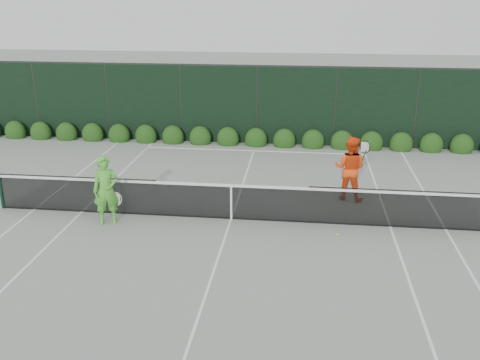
# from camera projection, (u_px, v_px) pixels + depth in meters

# --- Properties ---
(ground) EXTENTS (80.00, 80.00, 0.00)m
(ground) POSITION_uv_depth(u_px,v_px,m) (231.00, 219.00, 14.15)
(ground) COLOR gray
(ground) RESTS_ON ground
(tennis_net) EXTENTS (12.90, 0.10, 1.07)m
(tennis_net) POSITION_uv_depth(u_px,v_px,m) (230.00, 200.00, 13.97)
(tennis_net) COLOR #103221
(tennis_net) RESTS_ON ground
(player_woman) EXTENTS (0.77, 0.64, 1.81)m
(player_woman) POSITION_uv_depth(u_px,v_px,m) (106.00, 190.00, 13.64)
(player_woman) COLOR #51BC37
(player_woman) RESTS_ON ground
(player_man) EXTENTS (1.09, 0.96, 1.86)m
(player_man) POSITION_uv_depth(u_px,v_px,m) (350.00, 168.00, 15.21)
(player_man) COLOR #FF4C15
(player_man) RESTS_ON ground
(court_lines) EXTENTS (11.03, 23.83, 0.01)m
(court_lines) POSITION_uv_depth(u_px,v_px,m) (231.00, 219.00, 14.15)
(court_lines) COLOR white
(court_lines) RESTS_ON ground
(windscreen_fence) EXTENTS (32.00, 21.07, 3.06)m
(windscreen_fence) POSITION_uv_depth(u_px,v_px,m) (213.00, 205.00, 11.11)
(windscreen_fence) COLOR black
(windscreen_fence) RESTS_ON ground
(hedge_row) EXTENTS (31.66, 0.65, 0.94)m
(hedge_row) POSITION_uv_depth(u_px,v_px,m) (256.00, 140.00, 20.76)
(hedge_row) COLOR #1B3D10
(hedge_row) RESTS_ON ground
(tennis_balls) EXTENTS (3.09, 1.07, 0.07)m
(tennis_balls) POSITION_uv_depth(u_px,v_px,m) (270.00, 221.00, 13.92)
(tennis_balls) COLOR #D2ED34
(tennis_balls) RESTS_ON ground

